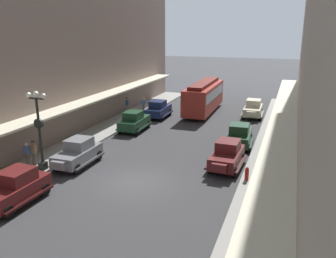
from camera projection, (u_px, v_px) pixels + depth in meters
name	position (u px, v px, depth m)	size (l,w,h in m)	color
ground_plane	(135.00, 183.00, 21.30)	(200.00, 200.00, 0.00)	#38383A
sidewalk_left	(33.00, 166.00, 23.71)	(3.00, 60.00, 0.15)	#99968E
sidewalk_right	(262.00, 202.00, 18.85)	(3.00, 60.00, 0.15)	#99968E
parked_car_0	(239.00, 135.00, 27.82)	(2.29, 4.31, 1.84)	#193D23
parked_car_1	(253.00, 108.00, 37.10)	(2.21, 4.29, 1.84)	beige
parked_car_2	(227.00, 154.00, 23.44)	(2.27, 4.30, 1.84)	#591919
parked_car_3	(158.00, 109.00, 36.85)	(2.23, 4.29, 1.84)	#19234C
parked_car_4	(134.00, 121.00, 32.08)	(2.23, 4.29, 1.84)	#193D23
parked_car_5	(78.00, 152.00, 23.86)	(2.17, 4.27, 1.84)	slate
parked_car_6	(15.00, 187.00, 18.58)	(2.20, 4.28, 1.84)	#591919
streetcar	(204.00, 96.00, 38.78)	(2.66, 9.64, 3.46)	#A52D23
lamp_post_with_clock	(39.00, 127.00, 22.25)	(1.42, 0.44, 5.16)	black
fire_hydrant	(247.00, 173.00, 21.29)	(0.24, 0.24, 0.82)	#B21E19
pedestrian_0	(27.00, 154.00, 23.34)	(0.36, 0.24, 1.64)	#4C4238
pedestrian_1	(143.00, 105.00, 38.67)	(0.36, 0.24, 1.64)	#4C4238
pedestrian_2	(34.00, 153.00, 23.50)	(0.36, 0.28, 1.67)	#4C4238
pedestrian_3	(127.00, 105.00, 38.39)	(0.36, 0.28, 1.67)	slate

